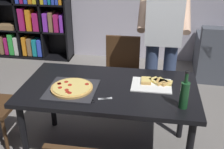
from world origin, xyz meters
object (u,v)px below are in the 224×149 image
wine_bottle (184,94)px  kitchen_scissors (96,99)px  bookshelf (31,5)px  person_serving_pizza (163,39)px  chair_far_side (122,69)px  dining_table (109,94)px  pepperoni_pizza_on_tray (72,88)px

wine_bottle → kitchen_scissors: (-0.70, 0.01, -0.11)m
bookshelf → person_serving_pizza: size_ratio=1.11×
chair_far_side → kitchen_scissors: (-0.07, -1.17, 0.24)m
bookshelf → wine_bottle: size_ratio=6.17×
bookshelf → wine_bottle: bookshelf is taller
dining_table → pepperoni_pizza_on_tray: 0.35m
pepperoni_pizza_on_tray → kitchen_scissors: bearing=-28.3°
person_serving_pizza → kitchen_scissors: size_ratio=8.81×
bookshelf → chair_far_side: bearing=-39.5°
person_serving_pizza → kitchen_scissors: 1.11m
person_serving_pizza → kitchen_scissors: (-0.53, -0.95, -0.24)m
chair_far_side → wine_bottle: size_ratio=2.85×
bookshelf → pepperoni_pizza_on_tray: size_ratio=4.53×
bookshelf → wine_bottle: bearing=-47.6°
wine_bottle → kitchen_scissors: 0.71m
bookshelf → wine_bottle: (2.40, -2.63, -0.08)m
dining_table → pepperoni_pizza_on_tray: size_ratio=3.68×
dining_table → pepperoni_pizza_on_tray: bearing=-160.7°
wine_bottle → bookshelf: bearing=132.4°
dining_table → pepperoni_pizza_on_tray: (-0.32, -0.11, 0.09)m
bookshelf → kitchen_scissors: size_ratio=9.82×
chair_far_side → pepperoni_pizza_on_tray: size_ratio=2.09×
dining_table → wine_bottle: (0.63, -0.25, 0.20)m
bookshelf → kitchen_scissors: (1.70, -2.62, -0.19)m
chair_far_side → kitchen_scissors: chair_far_side is taller
person_serving_pizza → wine_bottle: size_ratio=5.54×
dining_table → chair_far_side: bearing=90.0°
chair_far_side → bookshelf: (-1.77, 1.45, 0.44)m
bookshelf → person_serving_pizza: (2.23, -1.67, 0.05)m
chair_far_side → kitchen_scissors: size_ratio=4.53×
chair_far_side → wine_bottle: 1.38m
chair_far_side → wine_bottle: bearing=-61.7°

